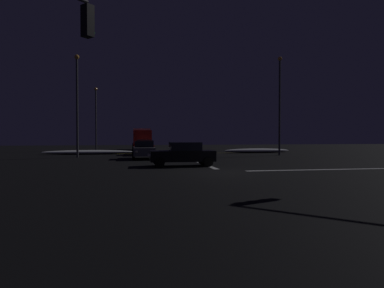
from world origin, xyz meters
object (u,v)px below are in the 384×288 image
(streetlamp_left_near, at_px, (77,99))
(streetlamp_left_far, at_px, (96,114))
(traffic_signal_sw, at_px, (15,39))
(streetlamp_right_near, at_px, (280,99))
(sedan_black_crossing, at_px, (183,154))
(sedan_gray, at_px, (144,150))
(sedan_red, at_px, (145,147))
(box_truck, at_px, (142,138))
(sedan_white, at_px, (144,146))

(streetlamp_left_near, height_order, streetlamp_left_far, streetlamp_left_near)
(traffic_signal_sw, relative_size, streetlamp_right_near, 0.66)
(sedan_black_crossing, distance_m, streetlamp_right_near, 16.56)
(sedan_gray, height_order, sedan_black_crossing, same)
(sedan_red, distance_m, streetlamp_left_near, 8.53)
(streetlamp_left_near, bearing_deg, traffic_signal_sw, -85.17)
(box_truck, distance_m, sedan_black_crossing, 26.82)
(sedan_black_crossing, bearing_deg, streetlamp_left_far, 107.30)
(streetlamp_right_near, bearing_deg, streetlamp_left_far, 141.28)
(sedan_red, height_order, streetlamp_left_far, streetlamp_left_far)
(traffic_signal_sw, bearing_deg, box_truck, 83.48)
(sedan_white, distance_m, streetlamp_right_near, 16.95)
(streetlamp_right_near, bearing_deg, sedan_black_crossing, -137.54)
(streetlamp_right_near, height_order, streetlamp_left_far, streetlamp_right_near)
(sedan_black_crossing, bearing_deg, streetlamp_right_near, 42.46)
(sedan_red, height_order, box_truck, box_truck)
(sedan_white, bearing_deg, sedan_black_crossing, -84.45)
(streetlamp_left_far, bearing_deg, sedan_gray, -72.41)
(traffic_signal_sw, height_order, streetlamp_left_far, streetlamp_left_far)
(streetlamp_right_near, xyz_separation_m, streetlamp_left_far, (-19.95, 16.00, -0.70))
(sedan_black_crossing, bearing_deg, box_truck, 94.24)
(sedan_red, relative_size, streetlamp_left_far, 0.49)
(sedan_gray, height_order, box_truck, box_truck)
(box_truck, relative_size, traffic_signal_sw, 1.24)
(box_truck, relative_size, streetlamp_right_near, 0.82)
(sedan_red, bearing_deg, sedan_gray, -92.95)
(streetlamp_left_far, bearing_deg, streetlamp_left_near, -90.00)
(streetlamp_left_far, bearing_deg, box_truck, 0.63)
(streetlamp_left_near, bearing_deg, sedan_gray, -26.29)
(sedan_white, distance_m, sedan_black_crossing, 19.64)
(sedan_red, relative_size, streetlamp_left_near, 0.46)
(sedan_white, distance_m, box_truck, 7.24)
(sedan_gray, height_order, streetlamp_left_near, streetlamp_left_near)
(sedan_gray, bearing_deg, sedan_white, 88.13)
(sedan_red, xyz_separation_m, streetlamp_left_far, (-6.34, 12.69, 4.28))
(sedan_white, xyz_separation_m, streetlamp_right_near, (13.55, -8.88, 4.98))
(sedan_red, relative_size, streetlamp_right_near, 0.43)
(sedan_gray, xyz_separation_m, sedan_red, (0.32, 6.28, 0.00))
(sedan_red, relative_size, traffic_signal_sw, 0.65)
(box_truck, distance_m, streetlamp_left_far, 7.16)
(streetlamp_left_near, bearing_deg, sedan_red, 27.58)
(sedan_red, distance_m, sedan_white, 5.57)
(streetlamp_left_far, bearing_deg, traffic_signal_sw, -87.17)
(sedan_red, distance_m, streetlamp_left_far, 14.81)
(sedan_gray, distance_m, traffic_signal_sw, 20.36)
(traffic_signal_sw, xyz_separation_m, streetlamp_left_near, (-1.91, 22.55, 0.85))
(box_truck, relative_size, sedan_black_crossing, 1.91)
(streetlamp_left_far, bearing_deg, sedan_red, -63.45)
(box_truck, distance_m, streetlamp_left_near, 17.67)
(sedan_black_crossing, height_order, streetlamp_left_far, streetlamp_left_far)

